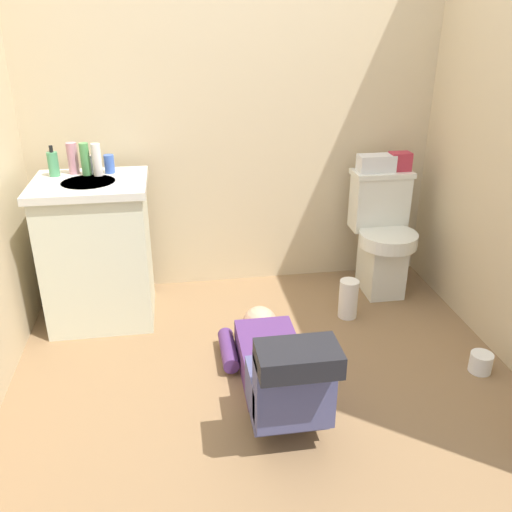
{
  "coord_description": "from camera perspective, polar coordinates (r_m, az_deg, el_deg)",
  "views": [
    {
      "loc": [
        -0.38,
        -2.16,
        1.64
      ],
      "look_at": [
        0.02,
        0.43,
        0.45
      ],
      "focal_mm": 38.17,
      "sensor_mm": 36.0,
      "label": 1
    }
  ],
  "objects": [
    {
      "name": "bottle_blue",
      "position": [
        3.13,
        -15.12,
        9.29
      ],
      "size": [
        0.05,
        0.05,
        0.1
      ],
      "primitive_type": "cylinder",
      "color": "#3D60BA",
      "rests_on": "vanity_cabinet"
    },
    {
      "name": "ground_plane",
      "position": [
        2.75,
        0.89,
        -12.68
      ],
      "size": [
        2.95,
        3.14,
        0.04
      ],
      "primitive_type": "cube",
      "color": "olive"
    },
    {
      "name": "person_plumber",
      "position": [
        2.49,
        2.19,
        -11.57
      ],
      "size": [
        0.39,
        1.06,
        0.52
      ],
      "color": "#512D6B",
      "rests_on": "ground_plane"
    },
    {
      "name": "soap_dispenser",
      "position": [
        3.15,
        -20.48,
        9.05
      ],
      "size": [
        0.06,
        0.06,
        0.17
      ],
      "color": "#4B9762",
      "rests_on": "vanity_cabinet"
    },
    {
      "name": "vanity_cabinet",
      "position": [
        3.15,
        -16.25,
        0.59
      ],
      "size": [
        0.6,
        0.52,
        0.82
      ],
      "color": "silver",
      "rests_on": "ground_plane"
    },
    {
      "name": "wall_back",
      "position": [
        3.33,
        -2.33,
        16.77
      ],
      "size": [
        2.61,
        0.08,
        2.4
      ],
      "primitive_type": "cube",
      "color": "beige",
      "rests_on": "ground_plane"
    },
    {
      "name": "bottle_pink",
      "position": [
        3.16,
        -18.65,
        9.67
      ],
      "size": [
        0.06,
        0.06,
        0.17
      ],
      "primitive_type": "cylinder",
      "color": "pink",
      "rests_on": "vanity_cabinet"
    },
    {
      "name": "tissue_box",
      "position": [
        3.39,
        12.48,
        9.48
      ],
      "size": [
        0.22,
        0.11,
        0.1
      ],
      "primitive_type": "cube",
      "color": "silver",
      "rests_on": "toilet"
    },
    {
      "name": "bottle_green",
      "position": [
        3.11,
        -17.46,
        9.66
      ],
      "size": [
        0.05,
        0.05,
        0.17
      ],
      "primitive_type": "cylinder",
      "color": "#4F9851",
      "rests_on": "vanity_cabinet"
    },
    {
      "name": "paper_towel_roll",
      "position": [
        3.2,
        9.65,
        -4.44
      ],
      "size": [
        0.11,
        0.11,
        0.23
      ],
      "primitive_type": "cylinder",
      "color": "white",
      "rests_on": "ground_plane"
    },
    {
      "name": "toiletry_bag",
      "position": [
        3.45,
        14.85,
        9.57
      ],
      "size": [
        0.12,
        0.09,
        0.11
      ],
      "primitive_type": "cube",
      "color": "#B22D3F",
      "rests_on": "toilet"
    },
    {
      "name": "toilet",
      "position": [
        3.46,
        13.06,
        2.17
      ],
      "size": [
        0.36,
        0.46,
        0.75
      ],
      "color": "silver",
      "rests_on": "ground_plane"
    },
    {
      "name": "toilet_paper_roll",
      "position": [
        2.96,
        22.49,
        -10.28
      ],
      "size": [
        0.11,
        0.11,
        0.1
      ],
      "primitive_type": "cylinder",
      "color": "white",
      "rests_on": "ground_plane"
    },
    {
      "name": "faucet",
      "position": [
        3.14,
        -16.95,
        9.15
      ],
      "size": [
        0.02,
        0.02,
        0.1
      ],
      "primitive_type": "cylinder",
      "color": "silver",
      "rests_on": "vanity_cabinet"
    },
    {
      "name": "bottle_white",
      "position": [
        3.08,
        -16.34,
        9.66
      ],
      "size": [
        0.05,
        0.05,
        0.17
      ],
      "primitive_type": "cylinder",
      "color": "white",
      "rests_on": "vanity_cabinet"
    }
  ]
}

